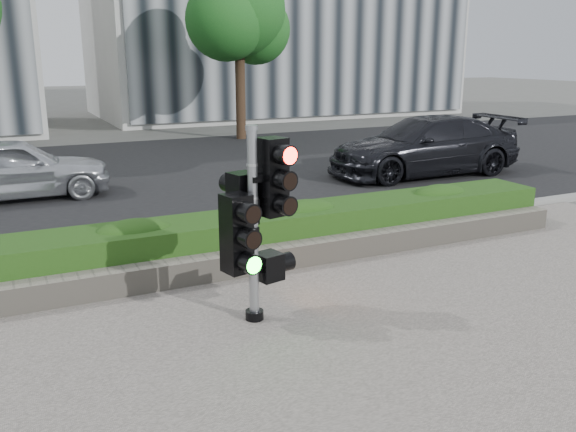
{
  "coord_description": "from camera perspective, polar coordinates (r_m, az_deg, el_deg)",
  "views": [
    {
      "loc": [
        -2.81,
        -5.79,
        3.07
      ],
      "look_at": [
        0.27,
        0.6,
        1.19
      ],
      "focal_mm": 38.0,
      "sensor_mm": 36.0,
      "label": 1
    }
  ],
  "objects": [
    {
      "name": "traffic_signal",
      "position": [
        6.97,
        -3.24,
        0.1
      ],
      "size": [
        0.83,
        0.68,
        2.3
      ],
      "rotation": [
        0.0,
        0.0,
        0.23
      ],
      "color": "black",
      "rests_on": "sidewalk"
    },
    {
      "name": "car_silver",
      "position": [
        14.42,
        -24.34,
        4.09
      ],
      "size": [
        3.99,
        1.62,
        1.36
      ],
      "primitive_type": "imported",
      "rotation": [
        0.0,
        0.0,
        1.57
      ],
      "color": "silver",
      "rests_on": "road"
    },
    {
      "name": "stone_wall",
      "position": [
        8.68,
        -5.33,
        -4.52
      ],
      "size": [
        12.0,
        0.32,
        0.34
      ],
      "primitive_type": "cube",
      "color": "gray",
      "rests_on": "sidewalk"
    },
    {
      "name": "tree_right",
      "position": [
        22.94,
        -4.71,
        18.36
      ],
      "size": [
        4.1,
        3.58,
        6.53
      ],
      "color": "black",
      "rests_on": "ground"
    },
    {
      "name": "road",
      "position": [
        16.33,
        -15.37,
        3.54
      ],
      "size": [
        60.0,
        13.0,
        0.02
      ],
      "primitive_type": "cube",
      "color": "black",
      "rests_on": "ground"
    },
    {
      "name": "car_dark",
      "position": [
        16.32,
        12.62,
        6.43
      ],
      "size": [
        5.27,
        2.31,
        1.51
      ],
      "primitive_type": "imported",
      "rotation": [
        0.0,
        0.0,
        -1.61
      ],
      "color": "black",
      "rests_on": "road"
    },
    {
      "name": "hedge",
      "position": [
        9.21,
        -6.78,
        -2.3
      ],
      "size": [
        12.0,
        1.0,
        0.68
      ],
      "primitive_type": "cube",
      "color": "#3E7B25",
      "rests_on": "sidewalk"
    },
    {
      "name": "ground",
      "position": [
        7.13,
        0.17,
        -10.64
      ],
      "size": [
        120.0,
        120.0,
        0.0
      ],
      "primitive_type": "plane",
      "color": "#51514C",
      "rests_on": "ground"
    },
    {
      "name": "curb",
      "position": [
        9.85,
        -7.87,
        -3.08
      ],
      "size": [
        60.0,
        0.25,
        0.12
      ],
      "primitive_type": "cube",
      "color": "gray",
      "rests_on": "ground"
    }
  ]
}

